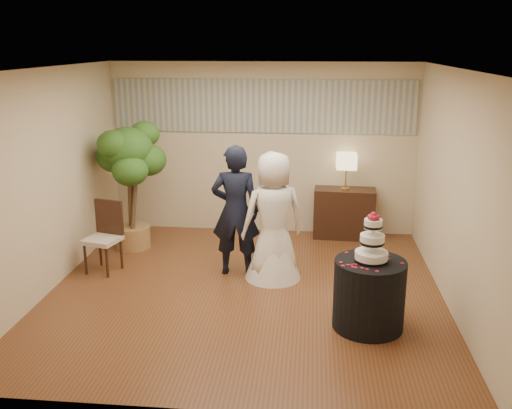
# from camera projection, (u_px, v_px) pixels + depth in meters

# --- Properties ---
(floor) EXTENTS (5.00, 5.00, 0.00)m
(floor) POSITION_uv_depth(u_px,v_px,m) (245.00, 291.00, 7.36)
(floor) COLOR brown
(floor) RESTS_ON ground
(ceiling) EXTENTS (5.00, 5.00, 0.00)m
(ceiling) POSITION_uv_depth(u_px,v_px,m) (244.00, 68.00, 6.59)
(ceiling) COLOR white
(ceiling) RESTS_ON wall_back
(wall_back) EXTENTS (5.00, 0.06, 2.80)m
(wall_back) POSITION_uv_depth(u_px,v_px,m) (263.00, 149.00, 9.37)
(wall_back) COLOR beige
(wall_back) RESTS_ON ground
(wall_front) EXTENTS (5.00, 0.06, 2.80)m
(wall_front) POSITION_uv_depth(u_px,v_px,m) (208.00, 261.00, 4.58)
(wall_front) COLOR beige
(wall_front) RESTS_ON ground
(wall_left) EXTENTS (0.06, 5.00, 2.80)m
(wall_left) POSITION_uv_depth(u_px,v_px,m) (49.00, 181.00, 7.21)
(wall_left) COLOR beige
(wall_left) RESTS_ON ground
(wall_right) EXTENTS (0.06, 5.00, 2.80)m
(wall_right) POSITION_uv_depth(u_px,v_px,m) (454.00, 191.00, 6.74)
(wall_right) COLOR beige
(wall_right) RESTS_ON ground
(mural_border) EXTENTS (4.90, 0.02, 0.85)m
(mural_border) POSITION_uv_depth(u_px,v_px,m) (263.00, 106.00, 9.15)
(mural_border) COLOR #9B9E92
(mural_border) RESTS_ON wall_back
(groom) EXTENTS (0.66, 0.44, 1.80)m
(groom) POSITION_uv_depth(u_px,v_px,m) (236.00, 211.00, 7.68)
(groom) COLOR black
(groom) RESTS_ON floor
(bride) EXTENTS (1.08, 1.04, 1.74)m
(bride) POSITION_uv_depth(u_px,v_px,m) (273.00, 216.00, 7.55)
(bride) COLOR white
(bride) RESTS_ON floor
(cake_table) EXTENTS (0.85, 0.85, 0.79)m
(cake_table) POSITION_uv_depth(u_px,v_px,m) (369.00, 294.00, 6.32)
(cake_table) COLOR black
(cake_table) RESTS_ON floor
(wedding_cake) EXTENTS (0.36, 0.36, 0.56)m
(wedding_cake) POSITION_uv_depth(u_px,v_px,m) (372.00, 237.00, 6.14)
(wedding_cake) COLOR white
(wedding_cake) RESTS_ON cake_table
(console) EXTENTS (1.00, 0.49, 0.81)m
(console) POSITION_uv_depth(u_px,v_px,m) (344.00, 213.00, 9.29)
(console) COLOR black
(console) RESTS_ON floor
(table_lamp) EXTENTS (0.32, 0.32, 0.58)m
(table_lamp) POSITION_uv_depth(u_px,v_px,m) (346.00, 172.00, 9.09)
(table_lamp) COLOR #CAB985
(table_lamp) RESTS_ON console
(ficus_tree) EXTENTS (1.10, 1.10, 1.99)m
(ficus_tree) POSITION_uv_depth(u_px,v_px,m) (130.00, 185.00, 8.65)
(ficus_tree) COLOR #2D5A1C
(ficus_tree) RESTS_ON floor
(side_chair) EXTENTS (0.56, 0.57, 0.99)m
(side_chair) POSITION_uv_depth(u_px,v_px,m) (102.00, 238.00, 7.86)
(side_chair) COLOR black
(side_chair) RESTS_ON floor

